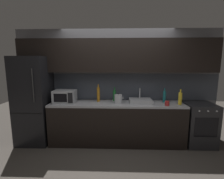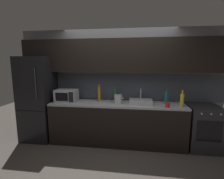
# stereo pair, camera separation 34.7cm
# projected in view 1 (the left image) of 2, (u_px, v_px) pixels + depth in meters

# --- Properties ---
(ground_plane) EXTENTS (10.00, 10.00, 0.00)m
(ground_plane) POSITION_uv_depth(u_px,v_px,m) (116.00, 168.00, 2.77)
(ground_plane) COLOR #3D3833
(back_wall) EXTENTS (4.59, 0.44, 2.50)m
(back_wall) POSITION_uv_depth(u_px,v_px,m) (117.00, 72.00, 3.71)
(back_wall) COLOR slate
(back_wall) RESTS_ON ground
(counter_run) EXTENTS (2.85, 0.60, 0.90)m
(counter_run) POSITION_uv_depth(u_px,v_px,m) (117.00, 123.00, 3.59)
(counter_run) COLOR black
(counter_run) RESTS_ON ground
(refrigerator) EXTENTS (0.68, 0.69, 1.88)m
(refrigerator) POSITION_uv_depth(u_px,v_px,m) (34.00, 100.00, 3.57)
(refrigerator) COLOR black
(refrigerator) RESTS_ON ground
(oven_range) EXTENTS (0.60, 0.62, 0.90)m
(oven_range) POSITION_uv_depth(u_px,v_px,m) (199.00, 124.00, 3.53)
(oven_range) COLOR #232326
(oven_range) RESTS_ON ground
(microwave) EXTENTS (0.46, 0.35, 0.27)m
(microwave) POSITION_uv_depth(u_px,v_px,m) (65.00, 96.00, 3.55)
(microwave) COLOR #A8AAAF
(microwave) RESTS_ON counter_run
(sink_basin) EXTENTS (0.48, 0.38, 0.30)m
(sink_basin) POSITION_uv_depth(u_px,v_px,m) (140.00, 101.00, 3.53)
(sink_basin) COLOR #ADAFB5
(sink_basin) RESTS_ON counter_run
(kettle) EXTENTS (0.19, 0.16, 0.22)m
(kettle) POSITION_uv_depth(u_px,v_px,m) (118.00, 99.00, 3.46)
(kettle) COLOR #B7BABF
(kettle) RESTS_ON counter_run
(wine_bottle_amber) EXTENTS (0.07, 0.07, 0.39)m
(wine_bottle_amber) POSITION_uv_depth(u_px,v_px,m) (98.00, 94.00, 3.62)
(wine_bottle_amber) COLOR #B27019
(wine_bottle_amber) RESTS_ON counter_run
(wine_bottle_yellow) EXTENTS (0.07, 0.07, 0.32)m
(wine_bottle_yellow) POSITION_uv_depth(u_px,v_px,m) (180.00, 98.00, 3.36)
(wine_bottle_yellow) COLOR gold
(wine_bottle_yellow) RESTS_ON counter_run
(wine_bottle_teal) EXTENTS (0.06, 0.06, 0.31)m
(wine_bottle_teal) POSITION_uv_depth(u_px,v_px,m) (164.00, 97.00, 3.57)
(wine_bottle_teal) COLOR #19666B
(wine_bottle_teal) RESTS_ON counter_run
(wine_bottle_green) EXTENTS (0.07, 0.07, 0.31)m
(wine_bottle_green) POSITION_uv_depth(u_px,v_px,m) (114.00, 95.00, 3.69)
(wine_bottle_green) COLOR #1E6B2D
(wine_bottle_green) RESTS_ON counter_run
(mug_red) EXTENTS (0.09, 0.09, 0.09)m
(mug_red) POSITION_uv_depth(u_px,v_px,m) (167.00, 103.00, 3.29)
(mug_red) COLOR #A82323
(mug_red) RESTS_ON counter_run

